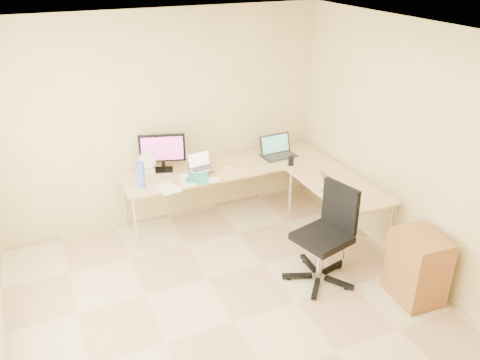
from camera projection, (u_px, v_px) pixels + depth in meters
name	position (u px, v px, depth m)	size (l,w,h in m)	color
floor	(234.00, 322.00, 4.67)	(4.50, 4.50, 0.00)	tan
ceiling	(232.00, 41.00, 3.54)	(4.50, 4.50, 0.00)	white
wall_back	(160.00, 121.00, 5.95)	(4.50, 4.50, 0.00)	beige
wall_right	(428.00, 160.00, 4.87)	(4.50, 4.50, 0.00)	beige
desk_main	(229.00, 192.00, 6.29)	(2.65, 0.70, 0.73)	tan
desk_return	(337.00, 212.00, 5.83)	(0.70, 1.30, 0.73)	tan
monitor	(163.00, 153.00, 5.91)	(0.55, 0.18, 0.47)	black
book_stack	(198.00, 177.00, 5.79)	(0.23, 0.32, 0.05)	#22775C
laptop_center	(202.00, 162.00, 5.88)	(0.30, 0.23, 0.20)	silver
laptop_black	(279.00, 147.00, 6.35)	(0.43, 0.32, 0.27)	black
keyboard	(202.00, 181.00, 5.72)	(0.40, 0.11, 0.02)	white
mouse	(226.00, 168.00, 6.03)	(0.10, 0.06, 0.04)	white
mug	(184.00, 179.00, 5.68)	(0.10, 0.10, 0.10)	white
cd_stack	(197.00, 177.00, 5.81)	(0.12, 0.12, 0.03)	white
water_bottle	(141.00, 175.00, 5.54)	(0.09, 0.09, 0.30)	#4264D3
papers	(168.00, 188.00, 5.57)	(0.22, 0.31, 0.01)	silver
white_box	(145.00, 171.00, 5.92)	(0.20, 0.15, 0.07)	beige
desk_fan	(147.00, 163.00, 5.88)	(0.21, 0.21, 0.26)	silver
black_cup	(291.00, 161.00, 6.13)	(0.07, 0.07, 0.12)	black
laptop_return	(335.00, 184.00, 5.44)	(0.24, 0.30, 0.20)	#ADAEB7
office_chair	(322.00, 239.00, 5.05)	(0.64, 0.64, 1.06)	black
cabinet	(417.00, 267.00, 4.84)	(0.41, 0.51, 0.71)	brown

